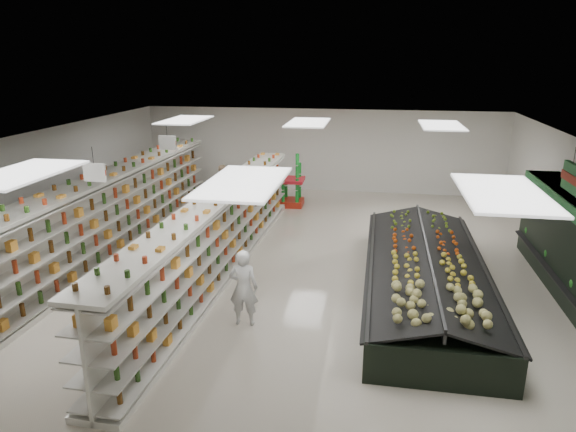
% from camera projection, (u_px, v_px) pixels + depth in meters
% --- Properties ---
extents(floor, '(16.00, 16.00, 0.00)m').
position_uv_depth(floor, '(286.00, 267.00, 13.03)').
color(floor, beige).
rests_on(floor, ground).
extents(ceiling, '(14.00, 16.00, 0.02)m').
position_uv_depth(ceiling, '(286.00, 142.00, 12.08)').
color(ceiling, white).
rests_on(ceiling, wall_back).
extents(wall_back, '(14.00, 0.02, 3.20)m').
position_uv_depth(wall_back, '(321.00, 150.00, 20.09)').
color(wall_back, white).
rests_on(wall_back, floor).
extents(wall_front, '(14.00, 0.02, 3.20)m').
position_uv_depth(wall_front, '(146.00, 432.00, 5.03)').
color(wall_front, white).
rests_on(wall_front, floor).
extents(wall_left, '(0.02, 16.00, 3.20)m').
position_uv_depth(wall_left, '(28.00, 194.00, 13.68)').
color(wall_left, white).
rests_on(wall_left, floor).
extents(aisle_sign_near, '(0.52, 0.06, 0.75)m').
position_uv_depth(aisle_sign_near, '(95.00, 172.00, 10.94)').
color(aisle_sign_near, white).
rests_on(aisle_sign_near, ceiling).
extents(aisle_sign_far, '(0.52, 0.06, 0.75)m').
position_uv_depth(aisle_sign_far, '(167.00, 143.00, 14.70)').
color(aisle_sign_far, white).
rests_on(aisle_sign_far, ceiling).
extents(gondola_left, '(1.20, 12.59, 2.18)m').
position_uv_depth(gondola_left, '(103.00, 221.00, 13.38)').
color(gondola_left, silver).
rests_on(gondola_left, floor).
extents(gondola_center, '(1.24, 11.43, 1.98)m').
position_uv_depth(gondola_center, '(219.00, 238.00, 12.44)').
color(gondola_center, silver).
rests_on(gondola_center, floor).
extents(produce_island, '(2.68, 7.26, 1.08)m').
position_uv_depth(produce_island, '(425.00, 273.00, 11.43)').
color(produce_island, black).
rests_on(produce_island, floor).
extents(soda_endcap, '(1.40, 0.97, 1.77)m').
position_uv_depth(soda_endcap, '(285.00, 182.00, 18.20)').
color(soda_endcap, '#A52312').
rests_on(soda_endcap, floor).
extents(shopper_main, '(0.59, 0.41, 1.58)m').
position_uv_depth(shopper_main, '(244.00, 288.00, 10.04)').
color(shopper_main, silver).
rests_on(shopper_main, floor).
extents(shopper_background, '(0.77, 0.87, 1.52)m').
position_uv_depth(shopper_background, '(224.00, 186.00, 18.01)').
color(shopper_background, '#A07F62').
rests_on(shopper_background, floor).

